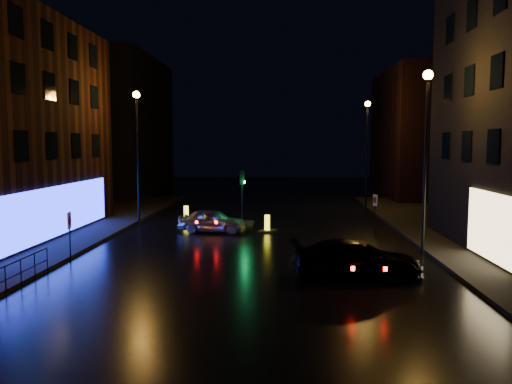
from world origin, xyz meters
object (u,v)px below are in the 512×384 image
(silver_hatchback, at_px, (213,221))
(road_sign_left, at_px, (69,225))
(road_sign_right, at_px, (375,203))
(traffic_signal, at_px, (242,217))
(bollard_near, at_px, (267,228))
(bollard_far, at_px, (186,219))
(dark_sedan, at_px, (357,259))

(silver_hatchback, bearing_deg, road_sign_left, 151.38)
(road_sign_left, xyz_separation_m, road_sign_right, (14.79, 9.20, -0.06))
(traffic_signal, xyz_separation_m, bollard_near, (1.65, -2.31, -0.29))
(bollard_far, bearing_deg, traffic_signal, -22.62)
(road_sign_left, bearing_deg, dark_sedan, -21.05)
(bollard_near, distance_m, bollard_far, 6.26)
(road_sign_left, relative_size, road_sign_right, 1.04)
(traffic_signal, distance_m, bollard_far, 3.85)
(dark_sedan, xyz_separation_m, road_sign_right, (2.71, 11.34, 0.82))
(bollard_near, height_order, road_sign_right, road_sign_right)
(traffic_signal, xyz_separation_m, road_sign_right, (8.09, -0.87, 1.04))
(dark_sedan, height_order, bollard_far, dark_sedan)
(traffic_signal, relative_size, bollard_far, 2.56)
(road_sign_right, bearing_deg, dark_sedan, 59.55)
(bollard_far, relative_size, road_sign_left, 0.63)
(silver_hatchback, relative_size, road_sign_left, 1.84)
(road_sign_right, bearing_deg, bollard_far, -25.44)
(bollard_near, bearing_deg, dark_sedan, -46.49)
(traffic_signal, relative_size, road_sign_left, 1.61)
(bollard_near, xyz_separation_m, bollard_far, (-5.38, 3.19, 0.02))
(dark_sedan, distance_m, road_sign_left, 12.30)
(dark_sedan, bearing_deg, bollard_near, 14.02)
(bollard_far, bearing_deg, road_sign_right, -17.84)
(silver_hatchback, relative_size, dark_sedan, 0.79)
(traffic_signal, relative_size, silver_hatchback, 0.88)
(traffic_signal, height_order, bollard_near, traffic_signal)
(silver_hatchback, distance_m, road_sign_right, 9.79)
(silver_hatchback, bearing_deg, road_sign_right, -73.30)
(dark_sedan, relative_size, road_sign_left, 2.33)
(bollard_near, bearing_deg, road_sign_right, 35.39)
(silver_hatchback, height_order, road_sign_left, road_sign_left)
(dark_sedan, bearing_deg, silver_hatchback, 29.03)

